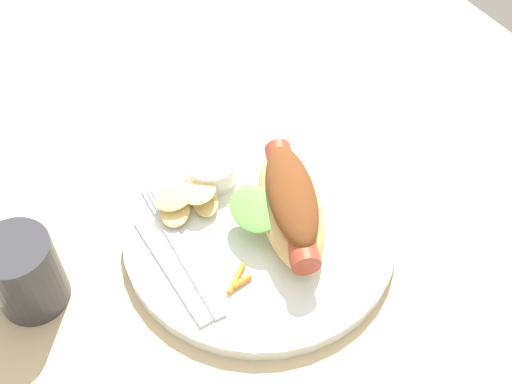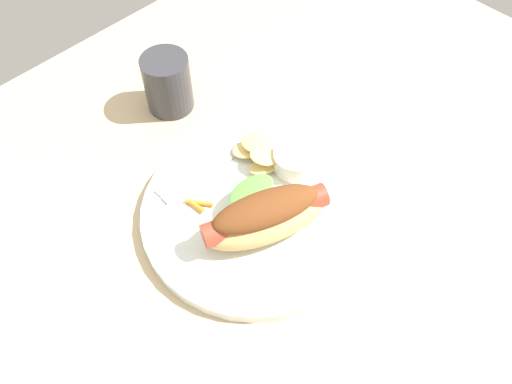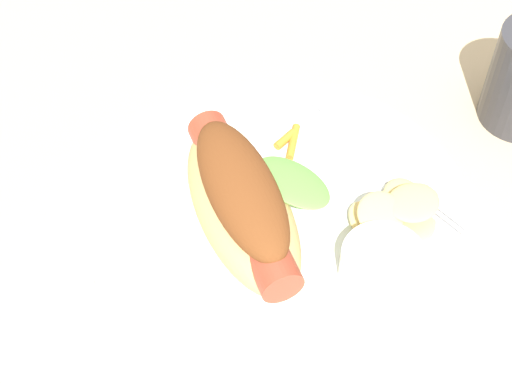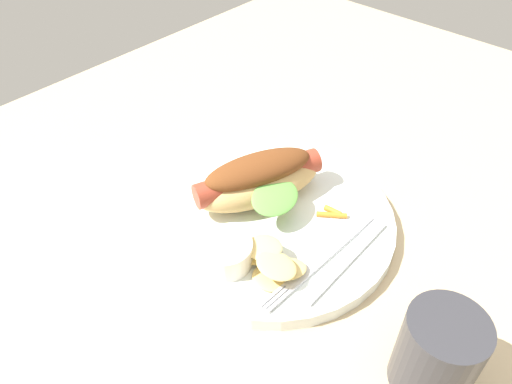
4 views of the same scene
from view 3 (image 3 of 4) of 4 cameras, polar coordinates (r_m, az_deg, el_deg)
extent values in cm
cube|color=tan|center=(57.07, -0.74, -3.07)|extent=(120.00, 90.00, 1.80)
cylinder|color=white|center=(55.63, 2.01, -2.19)|extent=(27.81, 27.81, 1.60)
ellipsoid|color=tan|center=(52.48, -1.05, -1.16)|extent=(16.19, 11.36, 4.56)
cylinder|color=#A33D28|center=(51.85, -1.07, -0.62)|extent=(14.97, 8.29, 2.85)
ellipsoid|color=brown|center=(50.85, -1.09, 0.28)|extent=(13.53, 9.08, 2.98)
ellipsoid|color=#6BB74C|center=(52.75, 2.69, 0.73)|extent=(6.01, 4.41, 1.84)
cylinder|color=white|center=(51.48, 9.30, -5.45)|extent=(5.58, 5.58, 2.68)
cube|color=silver|center=(58.99, 7.62, 2.90)|extent=(13.95, 1.71, 0.40)
cube|color=silver|center=(55.75, 13.58, -2.34)|extent=(3.21, 0.42, 0.40)
cube|color=silver|center=(56.00, 13.87, -2.10)|extent=(3.21, 0.42, 0.40)
cube|color=silver|center=(56.26, 14.16, -1.85)|extent=(3.21, 0.42, 0.40)
cube|color=silver|center=(59.98, 8.82, 3.72)|extent=(13.87, 1.66, 0.36)
ellipsoid|color=#E7C877|center=(55.18, 11.52, -2.45)|extent=(3.11, 3.64, 0.50)
ellipsoid|color=#E7C877|center=(54.13, 8.50, -2.46)|extent=(5.02, 3.97, 0.85)
ellipsoid|color=#E7C877|center=(55.63, 10.92, -0.52)|extent=(4.98, 4.69, 0.74)
ellipsoid|color=#E7C877|center=(53.17, 9.22, -1.56)|extent=(4.72, 4.87, 0.97)
ellipsoid|color=#E7C877|center=(54.24, 11.57, -0.75)|extent=(3.87, 4.53, 1.01)
cylinder|color=orange|center=(59.14, 2.76, 3.72)|extent=(2.49, 3.08, 0.60)
cylinder|color=orange|center=(59.25, 2.16, 3.91)|extent=(0.86, 2.06, 0.66)
camera|label=1|loc=(0.72, -8.55, 58.32)|focal=45.54mm
camera|label=2|loc=(0.49, -67.17, 42.13)|focal=36.98mm
camera|label=4|loc=(0.50, 62.39, 22.39)|focal=34.60mm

